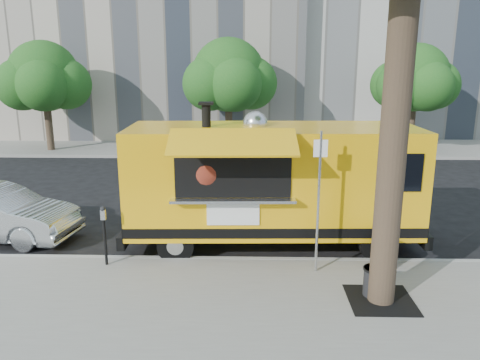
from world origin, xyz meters
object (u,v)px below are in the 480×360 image
object	(u,v)px
trash_bin_left	(375,281)
sign_post	(319,194)
far_tree_c	(415,78)
parking_meter	(104,229)
food_truck	(271,182)
far_tree_b	(228,75)
trash_bin_right	(385,253)
far_tree_a	(44,76)

from	to	relation	value
trash_bin_left	sign_post	bearing A→B (deg)	132.53
far_tree_c	parking_meter	size ratio (longest dim) A/B	3.90
food_truck	far_tree_c	bearing A→B (deg)	57.13
far_tree_b	trash_bin_right	xyz separation A→B (m)	(4.08, -14.00, -3.36)
far_tree_a	trash_bin_left	distance (m)	19.76
far_tree_b	parking_meter	bearing A→B (deg)	-98.10
far_tree_c	parking_meter	xyz separation A→B (m)	(-11.00, -13.75, -2.74)
sign_post	food_truck	xyz separation A→B (m)	(-0.90, 1.72, -0.18)
sign_post	far_tree_a	bearing A→B (deg)	129.83
far_tree_c	far_tree_a	bearing A→B (deg)	-179.68
parking_meter	trash_bin_right	bearing A→B (deg)	0.47
food_truck	trash_bin_right	bearing A→B (deg)	-32.99
far_tree_c	trash_bin_right	xyz separation A→B (m)	(-4.92, -13.70, -3.24)
far_tree_b	trash_bin_left	world-z (taller)	far_tree_b
parking_meter	food_truck	xyz separation A→B (m)	(3.65, 1.52, 0.69)
far_tree_a	far_tree_b	bearing A→B (deg)	2.54
sign_post	trash_bin_left	world-z (taller)	sign_post
food_truck	trash_bin_left	bearing A→B (deg)	-57.81
trash_bin_left	food_truck	bearing A→B (deg)	124.05
far_tree_a	trash_bin_right	xyz separation A→B (m)	(13.08, -13.60, -3.30)
far_tree_b	trash_bin_right	distance (m)	14.96
parking_meter	trash_bin_left	world-z (taller)	parking_meter
far_tree_a	trash_bin_right	world-z (taller)	far_tree_a
far_tree_c	sign_post	distance (m)	15.48
parking_meter	trash_bin_right	xyz separation A→B (m)	(6.08, 0.05, -0.50)
far_tree_c	far_tree_b	bearing A→B (deg)	178.09
far_tree_a	sign_post	world-z (taller)	far_tree_a
far_tree_b	far_tree_c	distance (m)	9.01
food_truck	far_tree_a	bearing A→B (deg)	129.42
trash_bin_left	trash_bin_right	xyz separation A→B (m)	(0.55, 1.31, 0.02)
trash_bin_right	trash_bin_left	bearing A→B (deg)	-112.71
parking_meter	trash_bin_left	size ratio (longest dim) A/B	2.36
far_tree_b	far_tree_c	xyz separation A→B (m)	(9.00, -0.30, -0.12)
trash_bin_left	trash_bin_right	world-z (taller)	trash_bin_right
far_tree_c	trash_bin_right	distance (m)	14.91
far_tree_b	sign_post	distance (m)	14.61
far_tree_a	trash_bin_right	distance (m)	19.15
far_tree_a	parking_meter	distance (m)	15.59
far_tree_a	trash_bin_left	size ratio (longest dim) A/B	9.45
far_tree_a	trash_bin_left	xyz separation A→B (m)	(12.53, -14.91, -3.32)
trash_bin_left	trash_bin_right	size ratio (longest dim) A/B	0.92
sign_post	parking_meter	distance (m)	4.64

